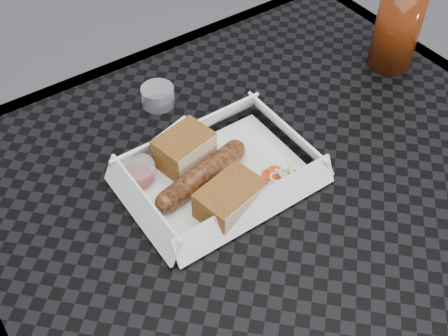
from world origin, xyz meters
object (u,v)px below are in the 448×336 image
Objects in this scene: drink_glass at (397,29)px; food_tray at (220,178)px; bratwurst at (202,175)px; patio_table at (290,233)px.

food_tray is at bearing -172.29° from drink_glass.
bratwurst is 1.14× the size of drink_glass.
patio_table is 0.37m from drink_glass.
bratwurst is at bearing -173.45° from drink_glass.
bratwurst reaches higher than patio_table.
bratwurst is at bearing 168.99° from food_tray.
drink_glass reaches higher than patio_table.
food_tray is 0.38m from drink_glass.
bratwurst is (-0.09, 0.09, 0.09)m from patio_table.
food_tray is at bearing -11.01° from bratwurst.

